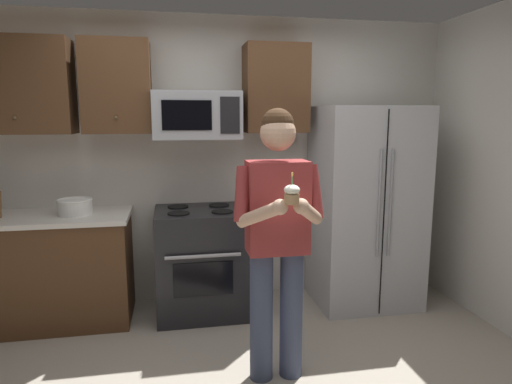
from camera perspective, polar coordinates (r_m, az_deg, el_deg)
The scene contains 9 objects.
wall_back at distance 4.18m, azimuth -5.62°, elevation 3.98°, with size 4.40×0.10×2.60m, color beige.
oven_range at distance 3.96m, azimuth -7.10°, elevation -8.79°, with size 0.76×0.70×0.93m.
microwave at distance 3.88m, azimuth -7.60°, elevation 9.72°, with size 0.74×0.41×0.40m.
refrigerator at distance 4.17m, azimuth 13.85°, elevation -1.83°, with size 0.90×0.75×1.80m.
cabinet_row_upper at distance 3.95m, azimuth -16.29°, elevation 12.76°, with size 2.78×0.36×0.76m.
counter_left at distance 4.12m, azimuth -25.70°, elevation -8.96°, with size 1.44×0.66×0.92m.
bowl_large_white at distance 3.91m, azimuth -22.20°, elevation -1.72°, with size 0.28×0.28×0.13m.
person at distance 2.81m, azimuth 2.77°, elevation -5.09°, with size 0.60×0.48×1.76m.
cupcake at distance 2.43m, azimuth 4.62°, elevation -0.25°, with size 0.09×0.09×0.17m.
Camera 1 is at (-0.36, -2.40, 1.71)m, focal length 31.19 mm.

